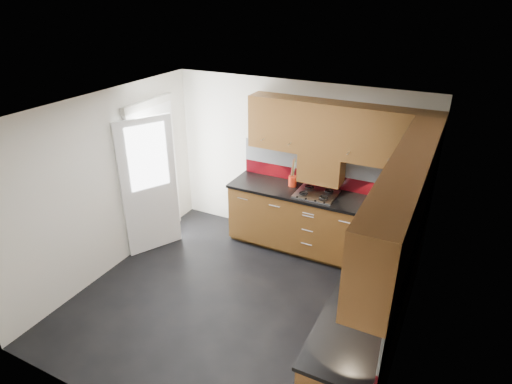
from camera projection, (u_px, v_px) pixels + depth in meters
The scene contains 14 objects.
room at pixel (234, 194), 4.63m from camera, with size 4.00×3.80×2.64m.
base_cabinets at pixel (341, 265), 5.24m from camera, with size 2.70×3.20×0.95m.
countertop at pixel (343, 232), 5.03m from camera, with size 2.72×3.22×0.04m.
backsplash at pixel (369, 206), 4.99m from camera, with size 2.70×3.20×0.54m.
upper_cabinets at pixel (368, 159), 4.62m from camera, with size 2.50×3.20×0.72m.
extractor_hood at pixel (321, 168), 5.86m from camera, with size 0.60×0.33×0.40m, color #5B3514.
glass_cabinet at pixel (419, 156), 4.64m from camera, with size 0.32×0.80×0.66m.
back_door at pixel (153, 178), 6.16m from camera, with size 0.42×1.19×2.04m.
gas_hob at pixel (316, 194), 5.87m from camera, with size 0.55×0.49×0.04m.
utensil_pot at pixel (293, 180), 6.10m from camera, with size 0.12×0.12×0.43m.
toaster at pixel (417, 204), 5.42m from camera, with size 0.30×0.23×0.19m.
food_processor at pixel (395, 216), 5.05m from camera, with size 0.18×0.18×0.30m.
paper_towel at pixel (382, 277), 4.01m from camera, with size 0.12×0.12×0.26m, color white.
orange_cloth at pixel (383, 249), 4.65m from camera, with size 0.14×0.12×0.02m, color orange.
Camera 1 is at (2.08, -3.62, 3.53)m, focal length 30.00 mm.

